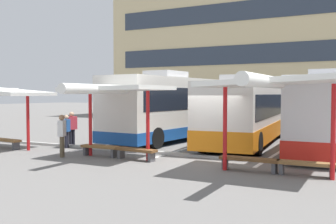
{
  "coord_description": "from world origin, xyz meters",
  "views": [
    {
      "loc": [
        5.65,
        -14.38,
        2.55
      ],
      "look_at": [
        -2.95,
        2.32,
        1.7
      ],
      "focal_mm": 42.46,
      "sensor_mm": 36.0,
      "label": 1
    }
  ],
  "objects_px": {
    "coach_bus_1": "(246,113)",
    "waiting_shelter_1": "(114,90)",
    "coach_bus_0": "(180,107)",
    "bench_1": "(100,148)",
    "waiting_passenger_3": "(62,132)",
    "coach_bus_2": "(332,113)",
    "bench_2": "(136,151)",
    "waiting_shelter_2": "(274,83)",
    "bench_3": "(249,161)",
    "bench_4": "(306,165)",
    "waiting_passenger_2": "(72,127)",
    "waiting_passenger_0": "(67,129)",
    "bench_0": "(5,141)"
  },
  "relations": [
    {
      "from": "coach_bus_1",
      "to": "waiting_shelter_1",
      "type": "distance_m",
      "value": 7.74
    },
    {
      "from": "waiting_shelter_1",
      "to": "coach_bus_0",
      "type": "bearing_deg",
      "value": 95.83
    },
    {
      "from": "bench_1",
      "to": "waiting_passenger_3",
      "type": "height_order",
      "value": "waiting_passenger_3"
    },
    {
      "from": "coach_bus_2",
      "to": "waiting_shelter_1",
      "type": "bearing_deg",
      "value": -137.04
    },
    {
      "from": "bench_2",
      "to": "waiting_shelter_2",
      "type": "height_order",
      "value": "waiting_shelter_2"
    },
    {
      "from": "bench_3",
      "to": "bench_4",
      "type": "distance_m",
      "value": 1.8
    },
    {
      "from": "waiting_shelter_1",
      "to": "waiting_passenger_2",
      "type": "distance_m",
      "value": 4.71
    },
    {
      "from": "coach_bus_1",
      "to": "waiting_passenger_2",
      "type": "relative_size",
      "value": 6.23
    },
    {
      "from": "waiting_passenger_0",
      "to": "bench_4",
      "type": "bearing_deg",
      "value": -8.24
    },
    {
      "from": "bench_3",
      "to": "bench_1",
      "type": "bearing_deg",
      "value": 177.44
    },
    {
      "from": "coach_bus_0",
      "to": "bench_3",
      "type": "relative_size",
      "value": 5.9
    },
    {
      "from": "bench_1",
      "to": "waiting_shelter_2",
      "type": "bearing_deg",
      "value": -6.02
    },
    {
      "from": "waiting_shelter_2",
      "to": "bench_3",
      "type": "xyz_separation_m",
      "value": [
        -0.9,
        0.48,
        -2.53
      ]
    },
    {
      "from": "coach_bus_0",
      "to": "waiting_passenger_2",
      "type": "relative_size",
      "value": 6.92
    },
    {
      "from": "waiting_passenger_3",
      "to": "bench_4",
      "type": "bearing_deg",
      "value": 3.63
    },
    {
      "from": "waiting_passenger_2",
      "to": "waiting_passenger_3",
      "type": "distance_m",
      "value": 3.14
    },
    {
      "from": "coach_bus_1",
      "to": "bench_2",
      "type": "height_order",
      "value": "coach_bus_1"
    },
    {
      "from": "bench_1",
      "to": "bench_3",
      "type": "bearing_deg",
      "value": -2.56
    },
    {
      "from": "bench_3",
      "to": "waiting_passenger_0",
      "type": "height_order",
      "value": "waiting_passenger_0"
    },
    {
      "from": "waiting_shelter_2",
      "to": "bench_2",
      "type": "bearing_deg",
      "value": 173.21
    },
    {
      "from": "bench_4",
      "to": "waiting_passenger_0",
      "type": "height_order",
      "value": "waiting_passenger_0"
    },
    {
      "from": "waiting_shelter_2",
      "to": "bench_0",
      "type": "bearing_deg",
      "value": 177.1
    },
    {
      "from": "bench_0",
      "to": "coach_bus_0",
      "type": "bearing_deg",
      "value": 53.08
    },
    {
      "from": "bench_1",
      "to": "bench_2",
      "type": "relative_size",
      "value": 0.93
    },
    {
      "from": "bench_0",
      "to": "waiting_shelter_1",
      "type": "xyz_separation_m",
      "value": [
        6.34,
        -0.17,
        2.35
      ]
    },
    {
      "from": "waiting_passenger_0",
      "to": "waiting_passenger_2",
      "type": "height_order",
      "value": "waiting_passenger_2"
    },
    {
      "from": "bench_2",
      "to": "waiting_passenger_3",
      "type": "xyz_separation_m",
      "value": [
        -3.04,
        -0.75,
        0.66
      ]
    },
    {
      "from": "coach_bus_0",
      "to": "bench_1",
      "type": "relative_size",
      "value": 7.0
    },
    {
      "from": "coach_bus_2",
      "to": "bench_3",
      "type": "distance_m",
      "value": 7.22
    },
    {
      "from": "bench_3",
      "to": "waiting_passenger_0",
      "type": "distance_m",
      "value": 9.4
    },
    {
      "from": "waiting_shelter_2",
      "to": "waiting_passenger_2",
      "type": "bearing_deg",
      "value": 166.19
    },
    {
      "from": "waiting_shelter_1",
      "to": "bench_0",
      "type": "bearing_deg",
      "value": 178.47
    },
    {
      "from": "waiting_shelter_2",
      "to": "waiting_passenger_3",
      "type": "bearing_deg",
      "value": -179.27
    },
    {
      "from": "bench_2",
      "to": "bench_3",
      "type": "relative_size",
      "value": 0.91
    },
    {
      "from": "coach_bus_1",
      "to": "waiting_passenger_3",
      "type": "bearing_deg",
      "value": -126.1
    },
    {
      "from": "waiting_shelter_1",
      "to": "bench_1",
      "type": "distance_m",
      "value": 2.54
    },
    {
      "from": "bench_4",
      "to": "bench_3",
      "type": "bearing_deg",
      "value": -179.74
    },
    {
      "from": "bench_1",
      "to": "bench_4",
      "type": "xyz_separation_m",
      "value": [
        8.1,
        -0.27,
        0.0
      ]
    },
    {
      "from": "coach_bus_0",
      "to": "waiting_passenger_0",
      "type": "distance_m",
      "value": 6.77
    },
    {
      "from": "waiting_passenger_0",
      "to": "waiting_passenger_2",
      "type": "xyz_separation_m",
      "value": [
        -0.04,
        0.42,
        0.09
      ]
    },
    {
      "from": "bench_0",
      "to": "waiting_passenger_2",
      "type": "height_order",
      "value": "waiting_passenger_2"
    },
    {
      "from": "coach_bus_2",
      "to": "bench_2",
      "type": "relative_size",
      "value": 6.19
    },
    {
      "from": "coach_bus_1",
      "to": "bench_3",
      "type": "relative_size",
      "value": 5.32
    },
    {
      "from": "coach_bus_0",
      "to": "waiting_shelter_1",
      "type": "xyz_separation_m",
      "value": [
        0.77,
        -7.57,
        0.9
      ]
    },
    {
      "from": "bench_2",
      "to": "waiting_shelter_2",
      "type": "distance_m",
      "value": 6.0
    },
    {
      "from": "coach_bus_0",
      "to": "waiting_shelter_1",
      "type": "height_order",
      "value": "coach_bus_0"
    },
    {
      "from": "bench_1",
      "to": "bench_0",
      "type": "bearing_deg",
      "value": -178.74
    },
    {
      "from": "waiting_passenger_2",
      "to": "bench_4",
      "type": "bearing_deg",
      "value": -10.32
    },
    {
      "from": "waiting_passenger_0",
      "to": "waiting_shelter_2",
      "type": "bearing_deg",
      "value": -11.62
    },
    {
      "from": "waiting_passenger_2",
      "to": "bench_1",
      "type": "bearing_deg",
      "value": -30.27
    }
  ]
}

